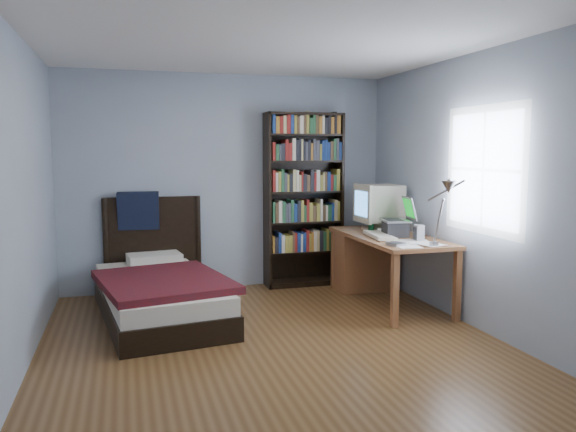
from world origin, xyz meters
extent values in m
plane|color=brown|center=(0.00, 0.00, 0.00)|extent=(4.20, 4.20, 0.00)
plane|color=white|center=(0.00, 0.00, 2.50)|extent=(4.20, 4.20, 0.00)
cube|color=#8F9AA8|center=(0.00, 2.10, 1.25)|extent=(3.80, 0.04, 2.50)
cube|color=#8F9AA8|center=(0.00, -2.10, 1.25)|extent=(3.80, 0.04, 2.50)
cube|color=#8F9AA8|center=(-1.90, 0.00, 1.25)|extent=(0.04, 4.20, 2.50)
cube|color=#8F9AA8|center=(1.90, 0.00, 1.25)|extent=(0.04, 4.20, 2.50)
cube|color=white|center=(1.89, -0.15, 1.45)|extent=(0.01, 1.14, 1.14)
cube|color=white|center=(1.88, -0.15, 1.45)|extent=(0.01, 1.00, 1.00)
cube|color=brown|center=(1.50, 0.88, 0.71)|extent=(0.75, 1.65, 0.04)
cube|color=brown|center=(1.18, 0.11, 0.34)|extent=(0.06, 0.06, 0.69)
cube|color=brown|center=(1.83, 0.11, 0.34)|extent=(0.06, 0.06, 0.69)
cube|color=brown|center=(1.18, 1.66, 0.34)|extent=(0.06, 0.06, 0.69)
cube|color=brown|center=(1.83, 1.66, 0.34)|extent=(0.06, 0.06, 0.69)
cube|color=brown|center=(1.50, 1.49, 0.34)|extent=(0.69, 0.40, 0.68)
cube|color=beige|center=(1.57, 1.33, 0.75)|extent=(0.29, 0.24, 0.03)
cylinder|color=beige|center=(1.57, 1.33, 0.79)|extent=(0.11, 0.11, 0.06)
cube|color=beige|center=(1.60, 1.33, 1.03)|extent=(0.44, 0.42, 0.41)
cube|color=beige|center=(1.38, 1.33, 1.03)|extent=(0.04, 0.43, 0.43)
cube|color=#4290EF|center=(1.37, 1.33, 1.03)|extent=(0.02, 0.32, 0.28)
cube|color=#2D2D30|center=(1.54, 0.83, 0.81)|extent=(0.27, 0.31, 0.15)
cube|color=#B7B7BC|center=(1.54, 0.83, 0.89)|extent=(0.32, 0.38, 0.02)
cube|color=#2D2D30|center=(1.52, 0.83, 0.90)|extent=(0.21, 0.29, 0.00)
cube|color=#B7B7BC|center=(1.70, 0.83, 1.02)|extent=(0.14, 0.35, 0.24)
cube|color=#0CBF26|center=(1.69, 0.83, 1.02)|extent=(0.11, 0.28, 0.19)
cube|color=#99999E|center=(1.59, 0.14, 0.75)|extent=(0.06, 0.05, 0.04)
cylinder|color=#99999E|center=(1.59, 0.07, 0.98)|extent=(0.02, 0.15, 0.41)
cylinder|color=#99999E|center=(1.51, -0.15, 1.28)|extent=(0.17, 0.34, 0.21)
cone|color=#99999E|center=(1.44, -0.32, 1.32)|extent=(0.13, 0.13, 0.11)
cube|color=beige|center=(1.35, 0.79, 0.75)|extent=(0.26, 0.53, 0.05)
cube|color=gray|center=(1.61, 0.47, 0.81)|extent=(0.08, 0.08, 0.16)
cylinder|color=#073915|center=(1.41, 1.15, 0.79)|extent=(0.06, 0.06, 0.11)
ellipsoid|color=silver|center=(1.51, 1.13, 0.75)|extent=(0.07, 0.12, 0.04)
cube|color=#B7B7BC|center=(1.25, 0.61, 0.74)|extent=(0.05, 0.09, 0.02)
cube|color=gray|center=(1.25, 0.39, 0.74)|extent=(0.07, 0.10, 0.02)
cube|color=gray|center=(1.27, 0.28, 0.74)|extent=(0.17, 0.17, 0.03)
cube|color=black|center=(0.44, 1.94, 1.03)|extent=(0.03, 0.30, 2.06)
cube|color=black|center=(1.34, 1.94, 1.03)|extent=(0.03, 0.30, 2.06)
cube|color=black|center=(0.89, 1.94, 2.04)|extent=(0.93, 0.30, 0.03)
cube|color=black|center=(0.89, 1.94, 0.03)|extent=(0.93, 0.30, 0.06)
cube|color=black|center=(0.89, 2.08, 1.03)|extent=(0.93, 0.02, 2.06)
cube|color=olive|center=(0.89, 1.92, 1.06)|extent=(0.85, 0.22, 1.86)
cube|color=black|center=(-0.87, 1.05, 0.11)|extent=(1.29, 2.17, 0.22)
cube|color=silver|center=(-0.87, 1.05, 0.30)|extent=(1.24, 2.10, 0.16)
cube|color=maroon|center=(-0.84, 0.79, 0.41)|extent=(1.33, 1.52, 0.07)
cube|color=silver|center=(-0.87, 1.83, 0.43)|extent=(0.61, 0.43, 0.12)
cube|color=black|center=(-0.87, 2.06, 0.55)|extent=(1.09, 0.05, 1.10)
cylinder|color=black|center=(-1.38, 2.04, 0.55)|extent=(0.06, 0.06, 1.10)
cylinder|color=black|center=(-0.36, 2.04, 0.55)|extent=(0.06, 0.06, 1.10)
cube|color=black|center=(-1.02, 2.03, 0.95)|extent=(0.46, 0.20, 0.43)
camera|label=1|loc=(-1.16, -4.42, 1.62)|focal=35.00mm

